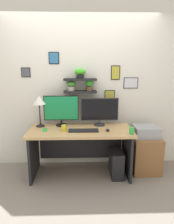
{
  "coord_description": "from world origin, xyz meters",
  "views": [
    {
      "loc": [
        0.01,
        -2.96,
        1.7
      ],
      "look_at": [
        0.1,
        0.05,
        1.01
      ],
      "focal_mm": 32.67,
      "sensor_mm": 36.0,
      "label": 1
    }
  ],
  "objects_px": {
    "printer": "(146,131)",
    "pen_cup": "(132,131)",
    "desk": "(81,141)",
    "coffee_mug": "(64,128)",
    "keyboard": "(83,131)",
    "monitor_left": "(61,110)",
    "cell_phone": "(45,130)",
    "drawer_cabinet": "(145,153)",
    "computer_tower_right": "(116,163)",
    "computer_mouse": "(108,130)",
    "monitor_right": "(100,111)",
    "desk_lamp": "(39,102)"
  },
  "relations": [
    {
      "from": "desk",
      "to": "computer_mouse",
      "type": "height_order",
      "value": "computer_mouse"
    },
    {
      "from": "drawer_cabinet",
      "to": "monitor_left",
      "type": "bearing_deg",
      "value": 175.41
    },
    {
      "from": "desk",
      "to": "printer",
      "type": "relative_size",
      "value": 4.15
    },
    {
      "from": "computer_mouse",
      "to": "desk_lamp",
      "type": "distance_m",
      "value": 1.14
    },
    {
      "from": "monitor_left",
      "to": "keyboard",
      "type": "height_order",
      "value": "monitor_left"
    },
    {
      "from": "monitor_left",
      "to": "cell_phone",
      "type": "height_order",
      "value": "monitor_left"
    },
    {
      "from": "pen_cup",
      "to": "keyboard",
      "type": "bearing_deg",
      "value": 167.75
    },
    {
      "from": "pen_cup",
      "to": "printer",
      "type": "height_order",
      "value": "pen_cup"
    },
    {
      "from": "pen_cup",
      "to": "computer_tower_right",
      "type": "relative_size",
      "value": 0.24
    },
    {
      "from": "monitor_right",
      "to": "desk_lamp",
      "type": "xyz_separation_m",
      "value": [
        -0.95,
        -0.04,
        0.16
      ]
    },
    {
      "from": "computer_mouse",
      "to": "computer_tower_right",
      "type": "bearing_deg",
      "value": 18.85
    },
    {
      "from": "desk",
      "to": "computer_tower_right",
      "type": "distance_m",
      "value": 0.65
    },
    {
      "from": "monitor_right",
      "to": "drawer_cabinet",
      "type": "height_order",
      "value": "monitor_right"
    },
    {
      "from": "drawer_cabinet",
      "to": "pen_cup",
      "type": "bearing_deg",
      "value": -133.26
    },
    {
      "from": "computer_mouse",
      "to": "pen_cup",
      "type": "xyz_separation_m",
      "value": [
        0.32,
        -0.14,
        0.04
      ]
    },
    {
      "from": "monitor_right",
      "to": "cell_phone",
      "type": "xyz_separation_m",
      "value": [
        -0.84,
        -0.24,
        -0.24
      ]
    },
    {
      "from": "monitor_right",
      "to": "desk",
      "type": "bearing_deg",
      "value": -151.96
    },
    {
      "from": "printer",
      "to": "pen_cup",
      "type": "bearing_deg",
      "value": -133.26
    },
    {
      "from": "computer_mouse",
      "to": "printer",
      "type": "xyz_separation_m",
      "value": [
        0.65,
        0.2,
        -0.1
      ]
    },
    {
      "from": "desk",
      "to": "drawer_cabinet",
      "type": "relative_size",
      "value": 2.7
    },
    {
      "from": "computer_tower_right",
      "to": "desk",
      "type": "bearing_deg",
      "value": 169.96
    },
    {
      "from": "monitor_left",
      "to": "pen_cup",
      "type": "distance_m",
      "value": 1.15
    },
    {
      "from": "monitor_left",
      "to": "printer",
      "type": "height_order",
      "value": "monitor_left"
    },
    {
      "from": "desk_lamp",
      "to": "printer",
      "type": "relative_size",
      "value": 1.3
    },
    {
      "from": "cell_phone",
      "to": "computer_tower_right",
      "type": "relative_size",
      "value": 0.34
    },
    {
      "from": "keyboard",
      "to": "monitor_left",
      "type": "bearing_deg",
      "value": 138.69
    },
    {
      "from": "desk",
      "to": "cell_phone",
      "type": "bearing_deg",
      "value": -171.86
    },
    {
      "from": "desk_lamp",
      "to": "pen_cup",
      "type": "bearing_deg",
      "value": -16.76
    },
    {
      "from": "keyboard",
      "to": "drawer_cabinet",
      "type": "distance_m",
      "value": 1.13
    },
    {
      "from": "pen_cup",
      "to": "coffee_mug",
      "type": "bearing_deg",
      "value": 170.14
    },
    {
      "from": "keyboard",
      "to": "desk_lamp",
      "type": "bearing_deg",
      "value": 158.93
    },
    {
      "from": "monitor_left",
      "to": "drawer_cabinet",
      "type": "distance_m",
      "value": 1.54
    },
    {
      "from": "computer_mouse",
      "to": "cell_phone",
      "type": "relative_size",
      "value": 0.64
    },
    {
      "from": "keyboard",
      "to": "computer_tower_right",
      "type": "height_order",
      "value": "keyboard"
    },
    {
      "from": "monitor_left",
      "to": "cell_phone",
      "type": "xyz_separation_m",
      "value": [
        -0.23,
        -0.24,
        -0.26
      ]
    },
    {
      "from": "computer_mouse",
      "to": "printer",
      "type": "relative_size",
      "value": 0.24
    },
    {
      "from": "drawer_cabinet",
      "to": "keyboard",
      "type": "bearing_deg",
      "value": -168.85
    },
    {
      "from": "pen_cup",
      "to": "drawer_cabinet",
      "type": "distance_m",
      "value": 0.7
    },
    {
      "from": "coffee_mug",
      "to": "pen_cup",
      "type": "height_order",
      "value": "pen_cup"
    },
    {
      "from": "cell_phone",
      "to": "keyboard",
      "type": "bearing_deg",
      "value": -11.19
    },
    {
      "from": "computer_mouse",
      "to": "drawer_cabinet",
      "type": "height_order",
      "value": "computer_mouse"
    },
    {
      "from": "desk",
      "to": "computer_mouse",
      "type": "relative_size",
      "value": 17.54
    },
    {
      "from": "drawer_cabinet",
      "to": "desk",
      "type": "bearing_deg",
      "value": -177.04
    },
    {
      "from": "computer_mouse",
      "to": "computer_tower_right",
      "type": "height_order",
      "value": "computer_mouse"
    },
    {
      "from": "monitor_left",
      "to": "desk_lamp",
      "type": "relative_size",
      "value": 1.12
    },
    {
      "from": "monitor_left",
      "to": "computer_tower_right",
      "type": "xyz_separation_m",
      "value": [
        0.86,
        -0.26,
        -0.81
      ]
    },
    {
      "from": "computer_mouse",
      "to": "printer",
      "type": "height_order",
      "value": "computer_mouse"
    },
    {
      "from": "printer",
      "to": "computer_tower_right",
      "type": "xyz_separation_m",
      "value": [
        -0.49,
        -0.15,
        -0.46
      ]
    },
    {
      "from": "desk",
      "to": "coffee_mug",
      "type": "distance_m",
      "value": 0.38
    },
    {
      "from": "computer_mouse",
      "to": "computer_tower_right",
      "type": "xyz_separation_m",
      "value": [
        0.15,
        0.05,
        -0.56
      ]
    }
  ]
}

